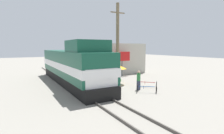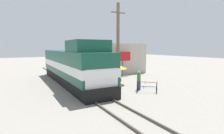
{
  "view_description": "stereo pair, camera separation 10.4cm",
  "coord_description": "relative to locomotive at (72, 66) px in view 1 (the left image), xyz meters",
  "views": [
    {
      "loc": [
        -5.63,
        -16.22,
        3.97
      ],
      "look_at": [
        1.2,
        -4.33,
        2.42
      ],
      "focal_mm": 28.0,
      "sensor_mm": 36.0,
      "label": 1
    },
    {
      "loc": [
        -5.54,
        -16.27,
        3.97
      ],
      "look_at": [
        1.2,
        -4.33,
        2.42
      ],
      "focal_mm": 28.0,
      "sensor_mm": 36.0,
      "label": 2
    }
  ],
  "objects": [
    {
      "name": "locomotive",
      "position": [
        0.0,
        0.0,
        0.0
      ],
      "size": [
        3.16,
        15.99,
        4.56
      ],
      "color": "black",
      "rests_on": "ground_plane"
    },
    {
      "name": "bicycle",
      "position": [
        5.9,
        -5.47,
        -1.59
      ],
      "size": [
        1.67,
        1.7,
        0.67
      ],
      "rotation": [
        0.0,
        0.0,
        -2.38
      ],
      "color": "black",
      "rests_on": "ground_plane"
    },
    {
      "name": "rail_near",
      "position": [
        -0.72,
        -2.2,
        -1.86
      ],
      "size": [
        0.08,
        39.04,
        0.15
      ],
      "primitive_type": "cube",
      "color": "#4C4742",
      "rests_on": "ground_plane"
    },
    {
      "name": "ground_plane",
      "position": [
        0.0,
        -2.2,
        -1.94
      ],
      "size": [
        120.0,
        120.0,
        0.0
      ],
      "primitive_type": "plane",
      "color": "gray"
    },
    {
      "name": "rail_far",
      "position": [
        0.72,
        -2.2,
        -1.86
      ],
      "size": [
        0.08,
        39.04,
        0.15
      ],
      "primitive_type": "cube",
      "color": "#4C4742",
      "rests_on": "ground_plane"
    },
    {
      "name": "utility_pole",
      "position": [
        5.04,
        -1.13,
        2.61
      ],
      "size": [
        1.8,
        0.36,
        8.95
      ],
      "color": "#726047",
      "rests_on": "ground_plane"
    },
    {
      "name": "shrub_cluster",
      "position": [
        4.37,
        -2.31,
        -1.58
      ],
      "size": [
        0.71,
        0.71,
        0.71
      ],
      "primitive_type": "sphere",
      "color": "#2D722D",
      "rests_on": "ground_plane"
    },
    {
      "name": "vendor_umbrella",
      "position": [
        4.11,
        -2.64,
        -0.03
      ],
      "size": [
        1.94,
        1.94,
        2.13
      ],
      "color": "#4C4C4C",
      "rests_on": "ground_plane"
    },
    {
      "name": "person_bystander",
      "position": [
        4.52,
        -5.73,
        -0.95
      ],
      "size": [
        0.34,
        0.34,
        1.81
      ],
      "color": "#2D3347",
      "rests_on": "ground_plane"
    },
    {
      "name": "bicycle_spare",
      "position": [
        4.48,
        -6.93,
        -1.58
      ],
      "size": [
        1.75,
        1.62,
        0.69
      ],
      "rotation": [
        0.0,
        0.0,
        -2.26
      ],
      "color": "black",
      "rests_on": "ground_plane"
    },
    {
      "name": "building_block_distant",
      "position": [
        9.29,
        4.65,
        0.32
      ],
      "size": [
        6.31,
        4.19,
        4.52
      ],
      "primitive_type": "cube",
      "color": "#B7B2A3",
      "rests_on": "ground_plane"
    },
    {
      "name": "billboard_sign",
      "position": [
        7.46,
        1.62,
        0.61
      ],
      "size": [
        2.54,
        0.12,
        3.36
      ],
      "color": "#595959",
      "rests_on": "ground_plane"
    }
  ]
}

